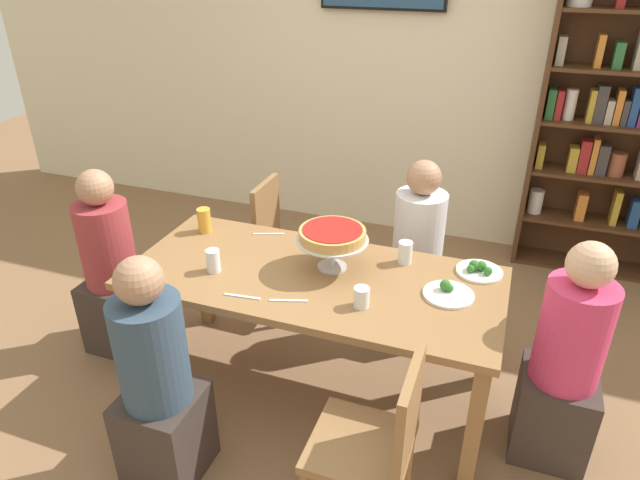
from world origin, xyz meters
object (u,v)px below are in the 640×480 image
Objects in this scene: dining_table at (313,289)px; salad_plate_near_diner at (448,293)px; salad_plate_far_diner at (479,270)px; water_glass_clear_spare at (213,261)px; chair_far_left at (282,239)px; diner_near_left at (158,389)px; cutlery_knife_near at (269,234)px; cutlery_fork_far at (289,301)px; cutlery_fork_near at (242,296)px; beer_glass_amber_tall at (204,220)px; water_glass_clear_near at (362,297)px; diner_head_east at (563,370)px; diner_far_right at (416,263)px; deep_dish_pizza_stand at (332,236)px; diner_head_west at (113,276)px; chair_near_right at (378,441)px; water_glass_clear_far at (405,253)px; bookshelf at (621,123)px.

dining_table is 0.67m from salad_plate_near_diner.
salad_plate_far_diner is 1.96× the size of water_glass_clear_spare.
diner_near_left is at bearing 2.04° from chair_far_left.
cutlery_fork_far is (0.37, -0.59, 0.00)m from cutlery_knife_near.
cutlery_fork_near is (-1.03, -0.60, -0.02)m from salad_plate_far_diner.
chair_far_left is 1.38m from salad_plate_far_diner.
beer_glass_amber_tall is 1.44× the size of water_glass_clear_near.
cutlery_knife_near is at bearing 164.92° from salad_plate_near_diner.
diner_head_east is 1.00× the size of diner_far_right.
beer_glass_amber_tall is (-0.76, 0.24, 0.16)m from dining_table.
diner_head_west is at bearing -174.36° from deep_dish_pizza_stand.
diner_head_east is 11.69× the size of water_glass_clear_near.
diner_head_east is 9.65× the size of water_glass_clear_spare.
deep_dish_pizza_stand is (0.07, 0.10, 0.27)m from dining_table.
salad_plate_far_diner is (0.12, 0.26, 0.01)m from salad_plate_near_diner.
water_glass_clear_near is at bearing -147.79° from salad_plate_near_diner.
diner_head_east is 1.32× the size of chair_near_right.
diner_near_left is 6.39× the size of cutlery_fork_far.
chair_near_right is at bearing -35.97° from beer_glass_amber_tall.
diner_far_right reaches higher than beer_glass_amber_tall.
dining_table is 1.26m from diner_head_west.
beer_glass_amber_tall is at bearing -178.15° from water_glass_clear_far.
diner_far_right is 1.10m from cutlery_fork_far.
cutlery_knife_near is (0.05, 1.08, 0.25)m from diner_near_left.
deep_dish_pizza_stand is at bearing -9.63° from beer_glass_amber_tall.
cutlery_fork_far is at bearing -156.35° from salad_plate_near_diner.
water_glass_clear_far is at bearing 77.59° from water_glass_clear_near.
bookshelf reaches higher than salad_plate_far_diner.
dining_table is 0.51m from water_glass_clear_far.
salad_plate_near_diner is at bearing 8.85° from water_glass_clear_spare.
water_glass_clear_spare is 0.66× the size of cutlery_knife_near.
diner_near_left is 1.70m from diner_far_right.
diner_far_right is 9.58× the size of water_glass_clear_far.
cutlery_fork_near is 0.22m from cutlery_fork_far.
chair_far_left is 4.83× the size of cutlery_knife_near.
water_glass_clear_far reaches higher than water_glass_clear_near.
cutlery_knife_near is at bearing 42.10° from chair_near_right.
water_glass_clear_spare is (-1.15, -0.18, 0.05)m from salad_plate_near_diner.
diner_head_west is 6.39× the size of cutlery_fork_near.
diner_far_right reaches higher than cutlery_fork_far.
cutlery_fork_near is at bearing 13.71° from chair_far_left.
cutlery_fork_far is (-0.03, -0.26, 0.09)m from dining_table.
cutlery_fork_near is at bearing 82.83° from cutlery_knife_near.
diner_near_left reaches higher than beer_glass_amber_tall.
chair_near_right is 6.15× the size of beer_glass_amber_tall.
dining_table is 5.13× the size of deep_dish_pizza_stand.
deep_dish_pizza_stand is (-1.45, -1.91, -0.20)m from bookshelf.
diner_head_west is 1.59m from water_glass_clear_near.
chair_far_left is 0.65m from beer_glass_amber_tall.
diner_far_right reaches higher than cutlery_fork_near.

